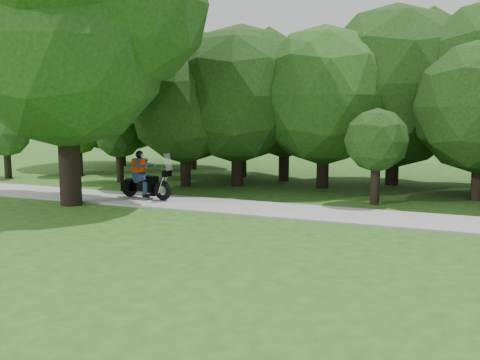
% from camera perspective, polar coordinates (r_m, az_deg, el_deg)
% --- Properties ---
extents(ground, '(100.00, 100.00, 0.00)m').
position_cam_1_polar(ground, '(7.78, 14.35, -16.02)').
color(ground, '#274E16').
rests_on(ground, ground).
extents(walkway, '(60.00, 2.20, 0.06)m').
position_cam_1_polar(walkway, '(15.42, 18.49, -4.15)').
color(walkway, gray).
rests_on(walkway, ground).
extents(tree_line, '(39.68, 12.40, 7.55)m').
position_cam_1_polar(tree_line, '(21.55, 19.60, 8.75)').
color(tree_line, black).
rests_on(tree_line, ground).
extents(big_tree_west, '(8.64, 6.56, 9.96)m').
position_cam_1_polar(big_tree_west, '(18.21, -17.66, 15.78)').
color(big_tree_west, black).
rests_on(big_tree_west, ground).
extents(touring_motorcycle, '(2.11, 0.80, 1.61)m').
position_cam_1_polar(touring_motorcycle, '(18.25, -10.36, -0.11)').
color(touring_motorcycle, black).
rests_on(touring_motorcycle, walkway).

